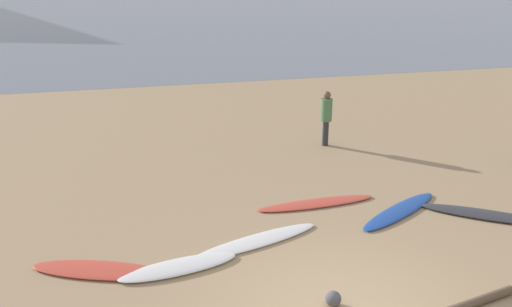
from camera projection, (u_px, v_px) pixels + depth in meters
The scene contains 10 objects.
ground_plane at pixel (225, 128), 17.32m from camera, with size 120.00×120.00×0.20m, color tan.
surfboard_0 at pixel (99, 270), 9.40m from camera, with size 2.40×0.59×0.07m, color #D84C38.
surfboard_1 at pixel (179, 267), 9.48m from camera, with size 2.09×0.54×0.09m, color white.
surfboard_2 at pixel (257, 241), 10.35m from camera, with size 2.63×0.48×0.06m, color white.
surfboard_3 at pixel (316, 203), 11.88m from camera, with size 2.65×0.46×0.06m, color #D84C38.
surfboard_4 at pixel (400, 211), 11.52m from camera, with size 2.51×0.48×0.07m, color #1E479E.
surfboard_5 at pixel (486, 215), 11.35m from camera, with size 2.60×0.50×0.08m, color #333338.
person_0 at pixel (326, 114), 15.16m from camera, with size 0.31×0.31×1.55m.
driftwood_log at pixel (464, 306), 8.40m from camera, with size 0.14×0.14×2.01m, color brown.
beach_rock_near at pixel (333, 299), 8.49m from camera, with size 0.25×0.25×0.25m, color #4C4C51.
Camera 1 is at (-2.85, -6.29, 5.19)m, focal length 38.65 mm.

